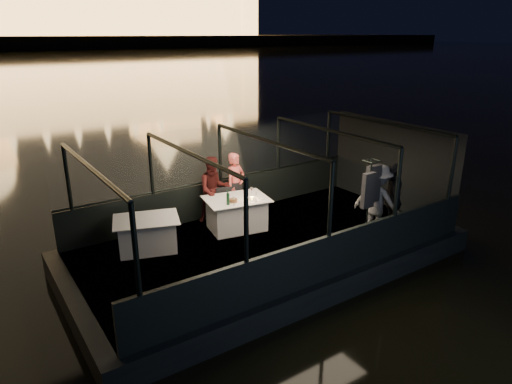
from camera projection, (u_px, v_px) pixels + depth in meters
boat_hull at (266, 261)px, 10.38m from camera, size 8.60×4.40×1.00m
boat_deck at (266, 242)px, 10.22m from camera, size 8.00×4.00×0.04m
gunwale_port at (221, 197)px, 11.64m from camera, size 8.00×0.08×0.90m
gunwale_starboard at (328, 257)px, 8.50m from camera, size 8.00×0.08×0.90m
cabin_glass_port at (220, 153)px, 11.26m from camera, size 8.00×0.02×1.40m
cabin_glass_starboard at (331, 200)px, 8.12m from camera, size 8.00×0.02×1.40m
cabin_roof_glass at (267, 140)px, 9.46m from camera, size 8.00×4.00×0.02m
end_wall_fore at (74, 236)px, 7.73m from camera, size 0.02×4.00×2.30m
end_wall_aft at (391, 165)px, 11.95m from camera, size 0.02×4.00×2.30m
canopy_ribs at (266, 193)px, 9.84m from camera, size 8.00×4.00×2.30m
dining_table_central at (237, 214)px, 10.74m from camera, size 1.62×1.30×0.77m
dining_table_aft at (147, 233)px, 9.69m from camera, size 1.59×1.35×0.72m
chair_port_left at (228, 205)px, 11.08m from camera, size 0.48×0.48×0.85m
chair_port_right at (238, 203)px, 11.24m from camera, size 0.51×0.51×0.90m
coat_stand at (368, 206)px, 9.78m from camera, size 0.64×0.56×1.96m
person_woman_coral at (236, 188)px, 11.41m from camera, size 0.68×0.54×1.64m
person_man_maroon at (214, 192)px, 11.08m from camera, size 0.91×0.78×1.64m
passenger_stripe at (377, 201)px, 10.20m from camera, size 0.93×1.25×1.71m
passenger_dark at (392, 200)px, 10.28m from camera, size 0.98×1.04×1.72m
wine_bottle at (228, 198)px, 10.19m from camera, size 0.08×0.08×0.33m
bread_basket at (233, 200)px, 10.38m from camera, size 0.24×0.24×0.07m
amber_candle at (252, 198)px, 10.53m from camera, size 0.06×0.06×0.07m
plate_near at (261, 198)px, 10.62m from camera, size 0.26×0.26×0.01m
plate_far at (233, 199)px, 10.57m from camera, size 0.23×0.23×0.01m
wine_glass_white at (234, 201)px, 10.17m from camera, size 0.07×0.07×0.19m
wine_glass_red at (252, 192)px, 10.77m from camera, size 0.08×0.08×0.20m
wine_glass_empty at (256, 198)px, 10.39m from camera, size 0.09×0.09×0.21m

